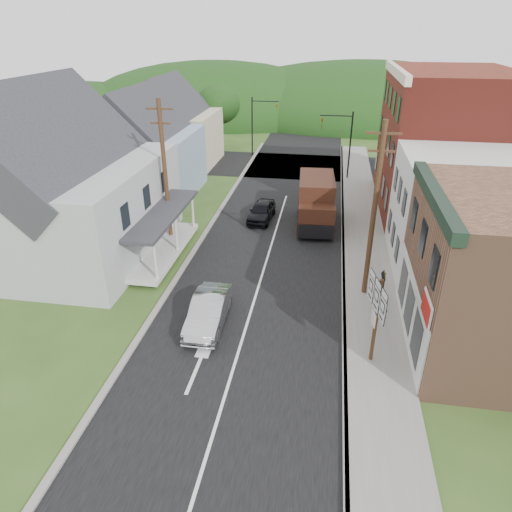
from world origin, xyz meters
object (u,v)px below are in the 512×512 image
at_px(warning_sign, 383,287).
at_px(route_sign_cluster, 376,309).
at_px(silver_sedan, 209,311).
at_px(delivery_van, 316,202).
at_px(dark_sedan, 261,211).

bearing_deg(warning_sign, route_sign_cluster, -111.94).
height_order(silver_sedan, route_sign_cluster, route_sign_cluster).
bearing_deg(silver_sedan, delivery_van, 70.02).
bearing_deg(warning_sign, delivery_van, 96.69).
height_order(silver_sedan, delivery_van, delivery_van).
bearing_deg(warning_sign, silver_sedan, -179.24).
height_order(silver_sedan, warning_sign, warning_sign).
height_order(dark_sedan, route_sign_cluster, route_sign_cluster).
distance_m(dark_sedan, delivery_van, 4.00).
xyz_separation_m(dark_sedan, route_sign_cluster, (6.84, -14.67, 1.99)).
bearing_deg(route_sign_cluster, delivery_van, 89.29).
bearing_deg(dark_sedan, route_sign_cluster, -60.87).
distance_m(route_sign_cluster, warning_sign, 3.38).
height_order(route_sign_cluster, warning_sign, route_sign_cluster).
distance_m(delivery_van, route_sign_cluster, 14.73).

